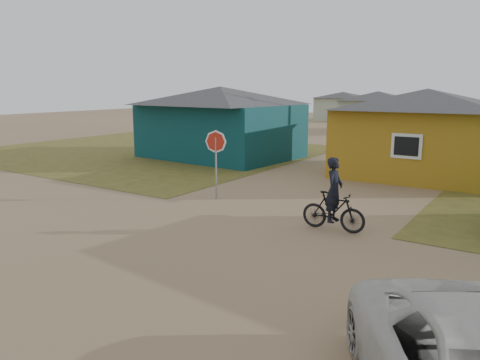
% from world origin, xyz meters
% --- Properties ---
extents(ground, '(120.00, 120.00, 0.00)m').
position_xyz_m(ground, '(0.00, 0.00, 0.00)').
color(ground, '#917453').
extents(grass_nw, '(20.00, 18.00, 0.00)m').
position_xyz_m(grass_nw, '(-14.00, 13.00, 0.01)').
color(grass_nw, brown).
rests_on(grass_nw, ground).
extents(house_teal, '(8.93, 7.08, 4.00)m').
position_xyz_m(house_teal, '(-8.50, 13.50, 2.05)').
color(house_teal, '#0A363B').
rests_on(house_teal, ground).
extents(house_yellow, '(7.72, 6.76, 3.90)m').
position_xyz_m(house_yellow, '(2.50, 14.00, 2.00)').
color(house_yellow, '#A57819').
rests_on(house_yellow, ground).
extents(house_pale_west, '(7.04, 6.15, 3.60)m').
position_xyz_m(house_pale_west, '(-6.00, 34.00, 1.86)').
color(house_pale_west, '#A9B69C').
rests_on(house_pale_west, ground).
extents(house_pale_north, '(6.28, 5.81, 3.40)m').
position_xyz_m(house_pale_north, '(-14.00, 46.00, 1.75)').
color(house_pale_north, '#A9B69C').
rests_on(house_pale_north, ground).
extents(stop_sign, '(0.80, 0.18, 2.47)m').
position_xyz_m(stop_sign, '(-2.60, 5.10, 1.82)').
color(stop_sign, gray).
rests_on(stop_sign, ground).
extents(cyclist, '(1.85, 0.67, 2.07)m').
position_xyz_m(cyclist, '(2.40, 3.85, 0.75)').
color(cyclist, black).
rests_on(cyclist, ground).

